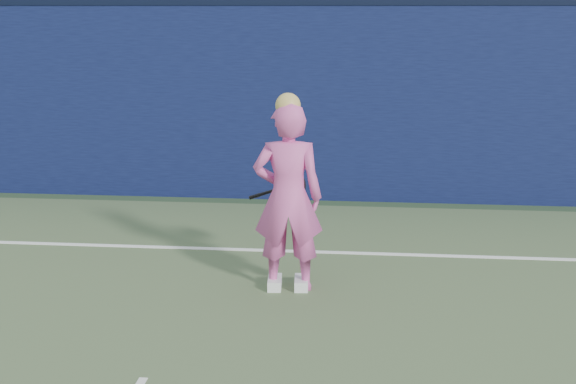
# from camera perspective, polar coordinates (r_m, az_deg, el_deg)

# --- Properties ---
(backstop_wall) EXTENTS (24.00, 0.40, 2.50)m
(backstop_wall) POSITION_cam_1_polar(r_m,az_deg,el_deg) (10.59, -2.31, 6.34)
(backstop_wall) COLOR #0C1235
(backstop_wall) RESTS_ON ground
(wall_cap) EXTENTS (24.00, 0.42, 0.10)m
(wall_cap) POSITION_cam_1_polar(r_m,az_deg,el_deg) (10.52, -2.38, 13.39)
(wall_cap) COLOR black
(wall_cap) RESTS_ON backstop_wall
(player) EXTENTS (0.64, 0.45, 1.77)m
(player) POSITION_cam_1_polar(r_m,az_deg,el_deg) (7.05, -0.00, -0.35)
(player) COLOR #DA55A4
(player) RESTS_ON ground
(racket) EXTENTS (0.54, 0.18, 0.29)m
(racket) POSITION_cam_1_polar(r_m,az_deg,el_deg) (7.50, 0.04, 0.36)
(racket) COLOR black
(racket) RESTS_ON ground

